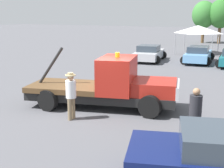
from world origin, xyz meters
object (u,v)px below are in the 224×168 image
object	(u,v)px
person_at_hood	(71,92)
tree_left	(204,15)
tree_center	(221,14)
parked_car_skyblue	(198,55)
person_near_truck	(195,111)
tow_truck	(110,86)
parked_car_silver	(149,53)
canopy_tent_white	(198,29)

from	to	relation	value
person_at_hood	tree_left	world-z (taller)	tree_left
tree_left	tree_center	xyz separation A→B (m)	(2.15, -0.01, 0.10)
person_at_hood	parked_car_skyblue	xyz separation A→B (m)	(1.03, 16.33, -0.41)
tree_left	person_near_truck	bearing A→B (deg)	-78.46
person_near_truck	tow_truck	bearing A→B (deg)	-177.74
parked_car_skyblue	person_near_truck	bearing A→B (deg)	-173.97
parked_car_silver	canopy_tent_white	xyz separation A→B (m)	(2.42, 6.85, 1.73)
person_near_truck	tree_left	world-z (taller)	tree_left
parked_car_skyblue	tree_left	size ratio (longest dim) A/B	0.86
canopy_tent_white	tree_center	size ratio (longest dim) A/B	0.62
canopy_tent_white	tree_left	distance (m)	12.29
parked_car_skyblue	tree_left	xyz separation A→B (m)	(-3.43, 17.84, 3.09)
tree_left	canopy_tent_white	bearing A→B (deg)	-80.53
person_at_hood	parked_car_silver	xyz separation A→B (m)	(-2.80, 15.27, -0.41)
parked_car_silver	parked_car_skyblue	world-z (taller)	same
tow_truck	canopy_tent_white	bearing A→B (deg)	77.60
person_near_truck	tree_center	bearing A→B (deg)	126.56
tow_truck	tree_center	world-z (taller)	tree_center
person_at_hood	tow_truck	bearing A→B (deg)	-104.98
person_at_hood	parked_car_silver	world-z (taller)	person_at_hood
person_at_hood	tree_left	size ratio (longest dim) A/B	0.32
canopy_tent_white	tree_center	xyz separation A→B (m)	(0.14, 12.04, 1.46)
tow_truck	person_near_truck	world-z (taller)	tow_truck
person_near_truck	person_at_hood	world-z (taller)	person_at_hood
person_near_truck	parked_car_silver	size ratio (longest dim) A/B	0.36
parked_car_silver	tree_left	bearing A→B (deg)	-10.47
tow_truck	parked_car_skyblue	xyz separation A→B (m)	(0.46, 14.29, -0.28)
person_at_hood	tree_left	distance (m)	34.36
person_near_truck	person_at_hood	size ratio (longest dim) A/B	0.95
tree_center	tree_left	bearing A→B (deg)	179.76
person_at_hood	person_near_truck	bearing A→B (deg)	-178.44
canopy_tent_white	tree_center	bearing A→B (deg)	89.34
parked_car_skyblue	tree_left	bearing A→B (deg)	4.62
tree_left	tow_truck	bearing A→B (deg)	-84.72
tree_center	person_near_truck	bearing A→B (deg)	-81.96
tow_truck	canopy_tent_white	xyz separation A→B (m)	(-0.96, 20.08, 1.45)
person_near_truck	parked_car_skyblue	xyz separation A→B (m)	(-3.54, 16.26, -0.34)
parked_car_silver	canopy_tent_white	distance (m)	7.47
person_near_truck	parked_car_silver	xyz separation A→B (m)	(-7.37, 15.20, -0.34)
person_at_hood	canopy_tent_white	xyz separation A→B (m)	(-0.38, 22.12, 1.32)
canopy_tent_white	parked_car_silver	bearing A→B (deg)	-109.46
person_at_hood	parked_car_skyblue	distance (m)	16.37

